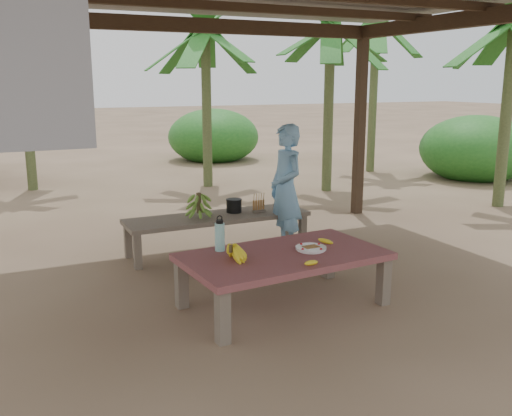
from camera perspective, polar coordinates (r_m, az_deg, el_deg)
name	(u,v)px	position (r m, az deg, el deg)	size (l,w,h in m)	color
ground	(257,287)	(5.75, 0.13, -7.89)	(80.00, 80.00, 0.00)	brown
work_table	(284,260)	(5.15, 2.77, -5.23)	(1.87, 1.13, 0.50)	brown
bench	(218,220)	(6.80, -3.83, -1.19)	(2.20, 0.61, 0.45)	brown
ripe_banana_bunch	(231,252)	(4.90, -2.53, -4.45)	(0.26, 0.22, 0.16)	yellow
plate	(311,248)	(5.24, 5.51, -4.04)	(0.28, 0.28, 0.04)	white
loose_banana_front	(311,263)	(4.82, 5.55, -5.48)	(0.04, 0.18, 0.04)	yellow
loose_banana_side	(326,241)	(5.47, 6.97, -3.31)	(0.04, 0.15, 0.04)	yellow
water_flask	(220,236)	(5.18, -3.65, -2.80)	(0.09, 0.09, 0.33)	#3AB7AC
green_banana_stalk	(199,205)	(6.67, -5.74, 0.35)	(0.27, 0.27, 0.31)	#598C2D
cooking_pot	(234,206)	(6.92, -2.22, 0.21)	(0.18, 0.18, 0.16)	black
skewer_rack	(259,202)	(6.91, 0.26, 0.56)	(0.18, 0.08, 0.24)	#A57F47
woman	(286,189)	(6.72, 3.01, 1.90)	(0.56, 0.37, 1.53)	#7AB6E7
banana_plant_ne	(330,38)	(10.63, 7.45, 16.47)	(1.80, 1.80, 3.24)	#596638
banana_plant_n	(205,43)	(11.02, -5.08, 16.12)	(1.80, 1.80, 3.19)	#596638
banana_plant_nw	(19,30)	(11.44, -22.58, 16.14)	(1.80, 1.80, 3.40)	#596638
banana_plant_far	(376,31)	(13.16, 11.91, 16.91)	(1.80, 1.80, 3.56)	#596638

